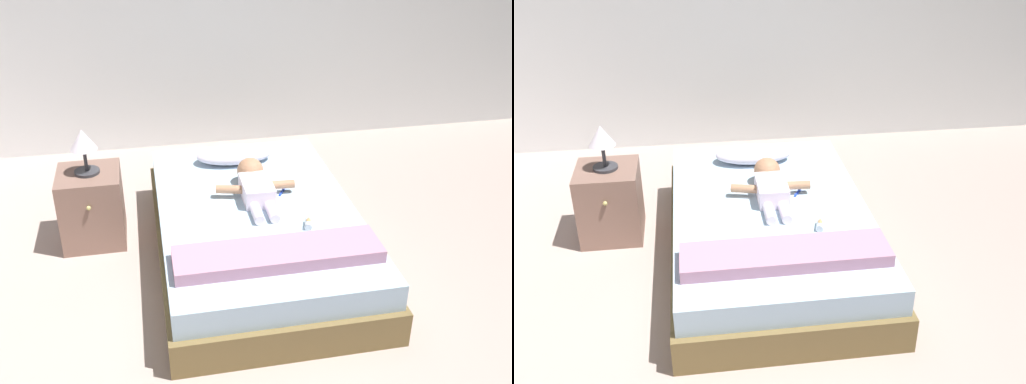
% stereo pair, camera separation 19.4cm
% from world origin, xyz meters
% --- Properties ---
extents(ground_plane, '(8.00, 8.00, 0.00)m').
position_xyz_m(ground_plane, '(0.00, 0.00, 0.00)').
color(ground_plane, '#B19B91').
extents(bed, '(1.28, 2.05, 0.38)m').
position_xyz_m(bed, '(-0.17, 1.00, 0.18)').
color(bed, brown).
rests_on(bed, ground_plane).
extents(pillow, '(0.56, 0.27, 0.12)m').
position_xyz_m(pillow, '(-0.20, 1.68, 0.44)').
color(pillow, silver).
rests_on(pillow, bed).
extents(baby, '(0.53, 0.66, 0.18)m').
position_xyz_m(baby, '(-0.15, 1.16, 0.45)').
color(baby, white).
rests_on(baby, bed).
extents(toothbrush, '(0.08, 0.13, 0.02)m').
position_xyz_m(toothbrush, '(0.04, 1.16, 0.39)').
color(toothbrush, blue).
rests_on(toothbrush, bed).
extents(nightstand, '(0.41, 0.44, 0.51)m').
position_xyz_m(nightstand, '(-1.23, 1.42, 0.26)').
color(nightstand, '#815F52').
rests_on(nightstand, ground_plane).
extents(lamp, '(0.17, 0.17, 0.31)m').
position_xyz_m(lamp, '(-1.23, 1.42, 0.72)').
color(lamp, '#333338').
rests_on(lamp, nightstand).
extents(blanket, '(1.15, 0.29, 0.07)m').
position_xyz_m(blanket, '(-0.17, 0.38, 0.41)').
color(blanket, '#BC819C').
rests_on(blanket, bed).
extents(baby_bottle, '(0.07, 0.11, 0.07)m').
position_xyz_m(baby_bottle, '(0.09, 0.69, 0.40)').
color(baby_bottle, white).
rests_on(baby_bottle, bed).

